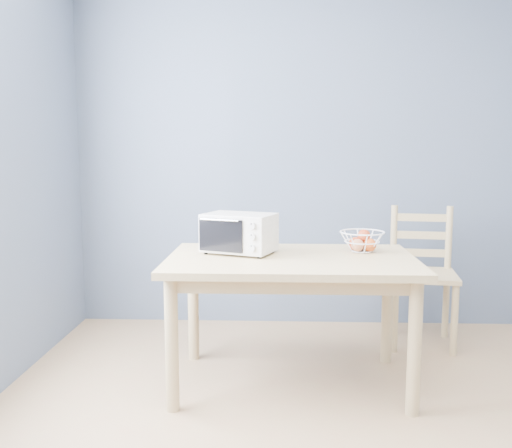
{
  "coord_description": "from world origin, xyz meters",
  "views": [
    {
      "loc": [
        -0.44,
        -2.13,
        1.36
      ],
      "look_at": [
        -0.58,
        1.1,
        0.93
      ],
      "focal_mm": 40.0,
      "sensor_mm": 36.0,
      "label": 1
    }
  ],
  "objects_px": {
    "dining_table": "(291,274)",
    "fruit_basket": "(362,241)",
    "toaster_oven": "(237,232)",
    "dining_chair": "(422,277)"
  },
  "relations": [
    {
      "from": "toaster_oven",
      "to": "dining_chair",
      "type": "bearing_deg",
      "value": 48.34
    },
    {
      "from": "toaster_oven",
      "to": "fruit_basket",
      "type": "relative_size",
      "value": 1.62
    },
    {
      "from": "dining_table",
      "to": "dining_chair",
      "type": "xyz_separation_m",
      "value": [
        0.93,
        0.76,
        -0.18
      ]
    },
    {
      "from": "toaster_oven",
      "to": "dining_chair",
      "type": "relative_size",
      "value": 0.49
    },
    {
      "from": "toaster_oven",
      "to": "fruit_basket",
      "type": "height_order",
      "value": "toaster_oven"
    },
    {
      "from": "toaster_oven",
      "to": "fruit_basket",
      "type": "xyz_separation_m",
      "value": [
        0.74,
        0.07,
        -0.06
      ]
    },
    {
      "from": "dining_table",
      "to": "toaster_oven",
      "type": "bearing_deg",
      "value": 161.2
    },
    {
      "from": "toaster_oven",
      "to": "dining_chair",
      "type": "height_order",
      "value": "toaster_oven"
    },
    {
      "from": "fruit_basket",
      "to": "dining_chair",
      "type": "distance_m",
      "value": 0.85
    },
    {
      "from": "dining_table",
      "to": "fruit_basket",
      "type": "distance_m",
      "value": 0.49
    }
  ]
}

